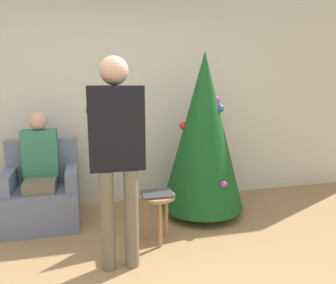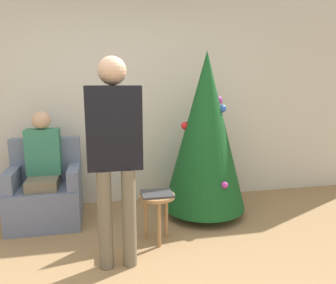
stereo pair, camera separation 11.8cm
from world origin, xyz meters
name	(u,v)px [view 1 (the left image)]	position (x,y,z in m)	size (l,w,h in m)	color
wall_back	(106,98)	(0.00, 2.23, 1.35)	(8.00, 0.06, 2.70)	beige
christmas_tree	(203,131)	(1.05, 1.58, 1.00)	(0.96, 0.96, 1.90)	brown
armchair	(43,195)	(-0.74, 1.72, 0.34)	(0.76, 0.62, 0.93)	slate
person_seated	(40,165)	(-0.74, 1.70, 0.69)	(0.36, 0.46, 1.25)	#6B604C
person_standing	(117,143)	(-0.01, 0.72, 1.08)	(0.46, 0.57, 1.77)	#6B604C
side_stool	(157,204)	(0.40, 1.04, 0.39)	(0.35, 0.35, 0.48)	#A37547
laptop	(157,194)	(0.40, 1.04, 0.49)	(0.30, 0.25, 0.02)	#38383D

